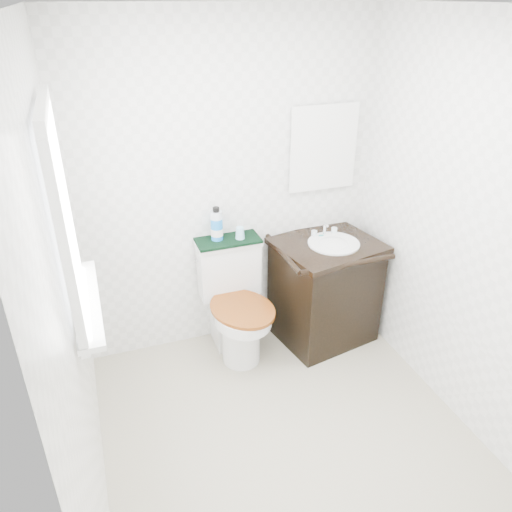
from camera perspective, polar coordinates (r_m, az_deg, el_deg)
floor at (r=3.29m, az=3.94°, el=-20.10°), size 2.40×2.40×0.00m
ceiling at (r=2.21m, az=6.19°, el=26.64°), size 2.40×2.40×0.00m
wall_back at (r=3.56m, az=-3.08°, el=7.41°), size 2.40×0.00×2.40m
wall_front at (r=1.75m, az=21.97°, el=-20.09°), size 2.40×0.00×2.40m
wall_left at (r=2.36m, az=-20.56°, el=-5.93°), size 0.00×2.40×2.40m
wall_right at (r=3.11m, az=23.68°, el=1.87°), size 0.00×2.40×2.40m
window at (r=2.42m, az=-21.35°, el=4.28°), size 0.02×0.70×0.90m
mirror at (r=3.71m, az=7.68°, el=12.13°), size 0.50×0.02×0.60m
toilet at (r=3.72m, az=-2.45°, el=-5.88°), size 0.52×0.69×0.86m
vanity at (r=3.87m, az=7.89°, el=-3.65°), size 0.82×0.74×0.92m
trash_bin at (r=4.10m, az=3.77°, el=-6.29°), size 0.21×0.17×0.28m
towel at (r=3.58m, az=-3.21°, el=1.80°), size 0.46×0.22×0.02m
mouthwash_bottle at (r=3.53m, az=-4.52°, el=3.56°), size 0.09×0.09×0.24m
cup at (r=3.57m, az=-1.84°, el=2.66°), size 0.07×0.07×0.09m
soap_bar at (r=3.77m, az=7.46°, el=2.31°), size 0.06×0.04×0.02m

